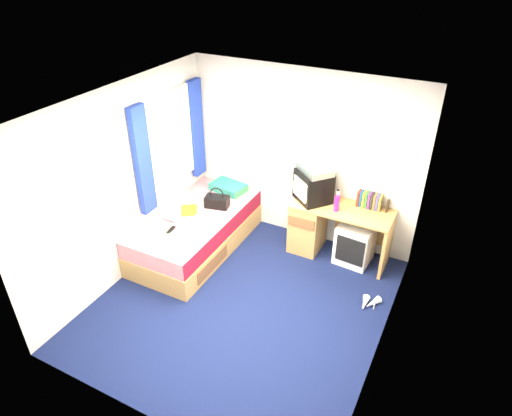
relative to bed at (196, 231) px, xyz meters
The scene contains 20 objects.
ground 1.33m from the bed, 32.46° to the right, with size 3.40×3.40×0.00m, color #0C1438.
room_shell 1.76m from the bed, 32.46° to the right, with size 3.40×3.40×3.40m.
bed is the anchor object (origin of this frame).
pillow 0.84m from the bed, 84.95° to the left, with size 0.50×0.32×0.11m, color #165E94.
desk 1.70m from the bed, 25.79° to the left, with size 1.30×0.55×0.75m.
storage_cube 2.14m from the bed, 19.38° to the left, with size 0.44×0.44×0.55m, color white.
crt_tv 1.71m from the bed, 28.15° to the left, with size 0.57×0.56×0.42m.
vcr 1.83m from the bed, 28.22° to the left, with size 0.46×0.33×0.09m, color #B0B0B3.
book_row 2.35m from the bed, 23.32° to the left, with size 0.31×0.13×0.20m.
picture_frame 2.56m from the bed, 21.65° to the left, with size 0.02×0.12×0.14m, color #2F200F.
pink_water_bottle 1.94m from the bed, 19.57° to the left, with size 0.07×0.07×0.21m, color #DF1F84.
aerosol_can 1.96m from the bed, 25.98° to the left, with size 0.05×0.05×0.17m, color white.
handbag 0.50m from the bed, 62.47° to the left, with size 0.35×0.24×0.30m.
towel 0.45m from the bed, 34.51° to the right, with size 0.28×0.23×0.09m, color silver.
magazine 0.31m from the bed, 161.12° to the left, with size 0.21×0.28×0.01m, color gold.
water_bottle 0.46m from the bed, 126.08° to the right, with size 0.07×0.07×0.20m, color silver.
colour_swatch_fan 0.59m from the bed, 88.31° to the right, with size 0.22×0.06×0.01m, color yellow.
remote_control 0.54m from the bed, 97.14° to the right, with size 0.05×0.16×0.02m, color black.
window_assembly 1.25m from the bed, 155.84° to the left, with size 0.11×1.42×1.40m.
white_heels 2.46m from the bed, ahead, with size 0.23×0.28×0.09m.
Camera 1 is at (1.99, -3.53, 3.80)m, focal length 32.00 mm.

